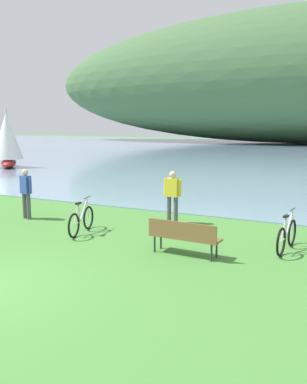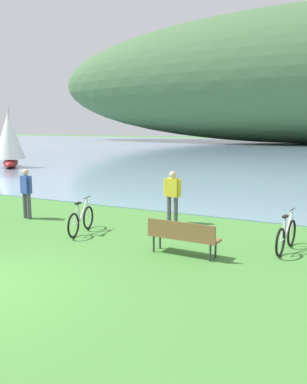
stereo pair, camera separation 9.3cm
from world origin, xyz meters
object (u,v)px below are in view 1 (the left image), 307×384
Objects in this scene: bicycle_beside_path at (81,220)px; park_bench_near_camera at (184,235)px; person_on_the_grass at (26,191)px; person_at_shoreline at (173,194)px; sailboat_nearest_to_shore at (7,140)px; bicycle_leaning_near_bench at (287,236)px.

park_bench_near_camera is at bearing -9.94° from bicycle_beside_path.
person_on_the_grass is at bearing 167.89° from park_bench_near_camera.
bicycle_beside_path is 1.02× the size of person_at_shoreline.
person_at_shoreline is at bearing -30.29° from sailboat_nearest_to_shore.
sailboat_nearest_to_shore is at bearing 137.47° from person_on_the_grass.
bicycle_beside_path is at bearing -128.13° from person_at_shoreline.
sailboat_nearest_to_shore is (-16.07, 12.88, 1.70)m from bicycle_beside_path.
bicycle_leaning_near_bench is 0.40× the size of sailboat_nearest_to_shore.
person_on_the_grass is 17.99m from sailboat_nearest_to_shore.
person_on_the_grass is (-4.72, -1.65, 0.00)m from person_at_shoreline.
person_at_shoreline is at bearing 19.29° from person_on_the_grass.
sailboat_nearest_to_shore is (-13.23, 12.14, 1.12)m from person_on_the_grass.
person_on_the_grass is (-2.83, 0.75, 0.58)m from bicycle_beside_path.
park_bench_near_camera is 6.52m from person_on_the_grass.
sailboat_nearest_to_shore is at bearing 151.22° from bicycle_leaning_near_bench.
person_at_shoreline is (-3.84, 1.49, 0.58)m from bicycle_leaning_near_bench.
sailboat_nearest_to_shore is (-17.95, 10.48, 1.12)m from person_at_shoreline.
bicycle_leaning_near_bench is 1.03× the size of person_on_the_grass.
bicycle_beside_path is at bearing -170.97° from bicycle_leaning_near_bench.
bicycle_leaning_near_bench is at bearing -21.17° from person_at_shoreline.
sailboat_nearest_to_shore reaches higher than bicycle_leaning_near_bench.
park_bench_near_camera is 1.06× the size of person_at_shoreline.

